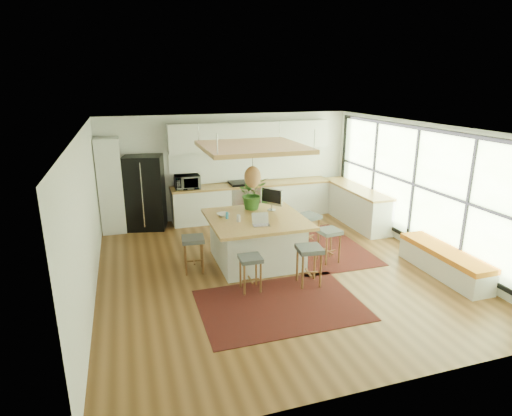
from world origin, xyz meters
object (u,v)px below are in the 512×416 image
object	(u,v)px
stool_right_front	(329,245)
laptop	(261,219)
stool_near_left	(250,271)
stool_right_back	(308,231)
microwave	(187,180)
stool_left_side	(194,254)
island_plant	(252,197)
stool_near_right	(309,266)
island	(256,240)
fridge	(145,192)
monitor	(272,198)

from	to	relation	value
stool_right_front	laptop	size ratio (longest dim) A/B	2.07
stool_near_left	stool_right_front	world-z (taller)	stool_right_front
stool_right_back	microwave	size ratio (longest dim) A/B	1.21
stool_near_left	laptop	distance (m)	1.04
stool_left_side	island_plant	bearing A→B (deg)	26.30
stool_right_back	island_plant	bearing A→B (deg)	171.69
stool_right_back	laptop	xyz separation A→B (m)	(-1.36, -0.90, 0.70)
stool_right_front	microwave	world-z (taller)	microwave
microwave	island_plant	bearing A→B (deg)	-64.51
stool_near_right	island	bearing A→B (deg)	115.43
fridge	monitor	bearing A→B (deg)	-32.23
stool_right_back	laptop	bearing A→B (deg)	-146.70
fridge	stool_left_side	world-z (taller)	fridge
island	laptop	xyz separation A→B (m)	(-0.06, -0.48, 0.58)
stool_near_left	monitor	xyz separation A→B (m)	(0.91, 1.50, 0.83)
island	microwave	bearing A→B (deg)	108.68
fridge	stool_near_left	size ratio (longest dim) A/B	2.84
laptop	monitor	world-z (taller)	monitor
stool_right_front	island_plant	size ratio (longest dim) A/B	1.03
fridge	laptop	bearing A→B (deg)	-46.97
island	fridge	bearing A→B (deg)	125.50
laptop	stool_near_left	bearing A→B (deg)	-113.91
stool_right_front	microwave	xyz separation A→B (m)	(-2.31, 3.18, 0.78)
fridge	stool_near_left	distance (m)	4.20
stool_near_right	microwave	xyz separation A→B (m)	(-1.51, 3.97, 0.78)
stool_right_front	stool_left_side	bearing A→B (deg)	172.29
stool_near_left	laptop	world-z (taller)	laptop
laptop	monitor	bearing A→B (deg)	66.91
stool_near_left	stool_left_side	distance (m)	1.33
stool_near_right	stool_right_front	xyz separation A→B (m)	(0.79, 0.79, 0.00)
stool_near_left	island_plant	distance (m)	2.00
stool_right_front	fridge	bearing A→B (deg)	136.34
stool_right_front	microwave	size ratio (longest dim) A/B	1.12
stool_right_back	stool_near_right	bearing A→B (deg)	-113.62
monitor	microwave	world-z (taller)	monitor
stool_right_back	fridge	bearing A→B (deg)	144.56
fridge	stool_near_left	xyz separation A→B (m)	(1.50, -3.88, -0.57)
stool_left_side	stool_right_front	bearing A→B (deg)	-7.71
laptop	microwave	bearing A→B (deg)	113.01
stool_near_left	stool_right_back	size ratio (longest dim) A/B	0.86
island	stool_near_right	bearing A→B (deg)	-64.57
stool_near_right	fridge	bearing A→B (deg)	122.60
stool_right_front	stool_left_side	size ratio (longest dim) A/B	0.99
fridge	stool_near_right	world-z (taller)	fridge
stool_right_front	stool_near_left	bearing A→B (deg)	-159.28
fridge	monitor	size ratio (longest dim) A/B	3.54
stool_right_front	microwave	distance (m)	4.01
fridge	stool_near_right	size ratio (longest dim) A/B	2.51
stool_near_right	monitor	distance (m)	1.81
stool_left_side	laptop	size ratio (longest dim) A/B	2.10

